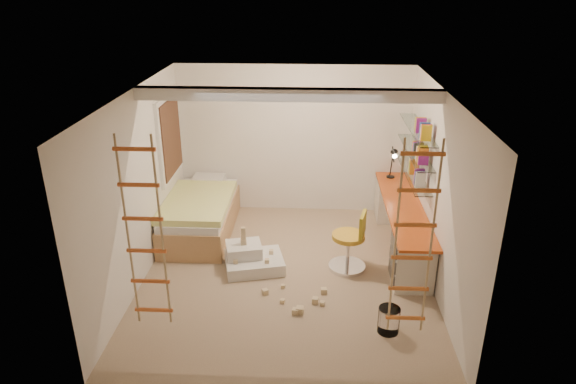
# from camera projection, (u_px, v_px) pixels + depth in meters

# --- Properties ---
(floor) EXTENTS (4.50, 4.50, 0.00)m
(floor) POSITION_uv_depth(u_px,v_px,m) (287.00, 274.00, 7.33)
(floor) COLOR #93775F
(floor) RESTS_ON ground
(ceiling_beam) EXTENTS (4.00, 0.18, 0.16)m
(ceiling_beam) POSITION_uv_depth(u_px,v_px,m) (288.00, 95.00, 6.63)
(ceiling_beam) COLOR white
(ceiling_beam) RESTS_ON ceiling
(window_frame) EXTENTS (0.06, 1.15, 1.35)m
(window_frame) POSITION_uv_depth(u_px,v_px,m) (169.00, 137.00, 8.20)
(window_frame) COLOR white
(window_frame) RESTS_ON wall_left
(window_blind) EXTENTS (0.02, 1.00, 1.20)m
(window_blind) POSITION_uv_depth(u_px,v_px,m) (172.00, 137.00, 8.20)
(window_blind) COLOR #4C2D1E
(window_blind) RESTS_ON window_frame
(rope_ladder_left) EXTENTS (0.41, 0.04, 2.13)m
(rope_ladder_left) POSITION_uv_depth(u_px,v_px,m) (145.00, 235.00, 5.20)
(rope_ladder_left) COLOR #D04C23
(rope_ladder_left) RESTS_ON ceiling
(rope_ladder_right) EXTENTS (0.41, 0.04, 2.13)m
(rope_ladder_right) POSITION_uv_depth(u_px,v_px,m) (413.00, 242.00, 5.07)
(rope_ladder_right) COLOR #CD5D23
(rope_ladder_right) RESTS_ON ceiling
(waste_bin) EXTENTS (0.26, 0.26, 0.32)m
(waste_bin) POSITION_uv_depth(u_px,v_px,m) (389.00, 320.00, 6.10)
(waste_bin) COLOR white
(waste_bin) RESTS_ON floor
(desk) EXTENTS (0.56, 2.80, 0.75)m
(desk) POSITION_uv_depth(u_px,v_px,m) (401.00, 225.00, 7.89)
(desk) COLOR #C84D17
(desk) RESTS_ON floor
(shelves) EXTENTS (0.25, 1.80, 0.71)m
(shelves) POSITION_uv_depth(u_px,v_px,m) (415.00, 152.00, 7.70)
(shelves) COLOR white
(shelves) RESTS_ON wall_right
(bed) EXTENTS (1.02, 2.00, 0.69)m
(bed) POSITION_uv_depth(u_px,v_px,m) (201.00, 214.00, 8.40)
(bed) COLOR #AD7F51
(bed) RESTS_ON floor
(task_lamp) EXTENTS (0.14, 0.36, 0.57)m
(task_lamp) POSITION_uv_depth(u_px,v_px,m) (393.00, 159.00, 8.48)
(task_lamp) COLOR black
(task_lamp) RESTS_ON desk
(swivel_chair) EXTENTS (0.65, 0.65, 0.90)m
(swivel_chair) POSITION_uv_depth(u_px,v_px,m) (350.00, 248.00, 7.34)
(swivel_chair) COLOR gold
(swivel_chair) RESTS_ON floor
(play_platform) EXTENTS (0.95, 0.81, 0.36)m
(play_platform) POSITION_uv_depth(u_px,v_px,m) (251.00, 259.00, 7.44)
(play_platform) COLOR silver
(play_platform) RESTS_ON floor
(toy_blocks) EXTENTS (1.31, 1.25, 0.63)m
(toy_blocks) POSITION_uv_depth(u_px,v_px,m) (276.00, 275.00, 6.97)
(toy_blocks) COLOR #CCB284
(toy_blocks) RESTS_ON floor
(books) EXTENTS (0.14, 0.70, 0.92)m
(books) POSITION_uv_depth(u_px,v_px,m) (416.00, 143.00, 7.64)
(books) COLOR white
(books) RESTS_ON shelves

